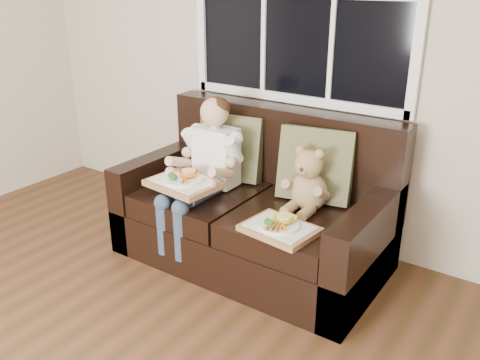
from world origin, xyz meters
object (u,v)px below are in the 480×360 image
Objects in this scene: loveseat at (257,214)px; tray_right at (280,227)px; teddy_bear at (308,184)px; tray_left at (184,182)px; child at (206,160)px.

loveseat reaches higher than tray_right.
tray_left is (-0.69, -0.33, -0.04)m from teddy_bear.
teddy_bear is at bearing 100.64° from tray_right.
tray_right is at bearing -43.52° from loveseat.
child is 2.01× the size of tray_left.
teddy_bear reaches higher than tray_left.
tray_right is at bearing -87.53° from teddy_bear.
tray_left is 0.72m from tray_right.
teddy_bear is at bearing -0.82° from loveseat.
child is at bearing -171.07° from teddy_bear.
tray_left is at bearing -134.68° from loveseat.
tray_left is at bearing -94.13° from child.
teddy_bear is 0.88× the size of tray_left.
tray_right is (0.02, -0.36, -0.13)m from teddy_bear.
teddy_bear is 0.77m from tray_left.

